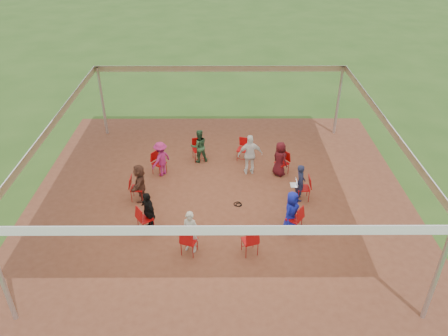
{
  "coord_description": "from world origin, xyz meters",
  "views": [
    {
      "loc": [
        0.08,
        -12.22,
        8.74
      ],
      "look_at": [
        0.13,
        0.3,
        1.07
      ],
      "focal_mm": 35.0,
      "sensor_mm": 36.0,
      "label": 1
    }
  ],
  "objects_px": {
    "chair_0": "(303,188)",
    "person_seated_0": "(300,183)",
    "laptop": "(295,184)",
    "chair_3": "(198,150)",
    "chair_5": "(137,188)",
    "person_seated_7": "(291,211)",
    "chair_8": "(250,241)",
    "person_seated_4": "(140,183)",
    "chair_9": "(294,219)",
    "person_seated_6": "(190,232)",
    "person_seated_2": "(199,146)",
    "person_seated_5": "(148,211)",
    "person_seated_1": "(280,159)",
    "cable_coil": "(238,204)",
    "chair_1": "(282,163)",
    "person_seated_3": "(161,159)",
    "chair_4": "(159,163)",
    "chair_6": "(145,219)",
    "standing_person": "(250,155)",
    "chair_7": "(189,241)",
    "chair_2": "(243,150)"
  },
  "relations": [
    {
      "from": "chair_2",
      "to": "person_seated_5",
      "type": "height_order",
      "value": "person_seated_5"
    },
    {
      "from": "person_seated_2",
      "to": "person_seated_5",
      "type": "xyz_separation_m",
      "value": [
        -1.36,
        -4.14,
        0.0
      ]
    },
    {
      "from": "person_seated_3",
      "to": "person_seated_5",
      "type": "xyz_separation_m",
      "value": [
        -0.01,
        -3.17,
        0.0
      ]
    },
    {
      "from": "chair_6",
      "to": "person_seated_7",
      "type": "bearing_deg",
      "value": 54.91
    },
    {
      "from": "chair_1",
      "to": "chair_5",
      "type": "xyz_separation_m",
      "value": [
        -5.1,
        -1.64,
        0.0
      ]
    },
    {
      "from": "chair_0",
      "to": "person_seated_5",
      "type": "xyz_separation_m",
      "value": [
        -5.0,
        -1.57,
        0.23
      ]
    },
    {
      "from": "chair_5",
      "to": "chair_1",
      "type": "bearing_deg",
      "value": 108.0
    },
    {
      "from": "laptop",
      "to": "chair_8",
      "type": "bearing_deg",
      "value": 148.16
    },
    {
      "from": "person_seated_7",
      "to": "chair_7",
      "type": "bearing_deg",
      "value": 145.72
    },
    {
      "from": "chair_5",
      "to": "person_seated_7",
      "type": "height_order",
      "value": "person_seated_7"
    },
    {
      "from": "chair_3",
      "to": "person_seated_6",
      "type": "bearing_deg",
      "value": 72.41
    },
    {
      "from": "chair_0",
      "to": "chair_1",
      "type": "height_order",
      "value": "same"
    },
    {
      "from": "chair_5",
      "to": "standing_person",
      "type": "distance_m",
      "value": 4.27
    },
    {
      "from": "chair_5",
      "to": "person_seated_4",
      "type": "xyz_separation_m",
      "value": [
        0.12,
        -0.0,
        0.23
      ]
    },
    {
      "from": "chair_9",
      "to": "person_seated_7",
      "type": "xyz_separation_m",
      "value": [
        -0.1,
        0.07,
        0.23
      ]
    },
    {
      "from": "person_seated_0",
      "to": "person_seated_3",
      "type": "relative_size",
      "value": 1.0
    },
    {
      "from": "laptop",
      "to": "person_seated_2",
      "type": "bearing_deg",
      "value": 52.71
    },
    {
      "from": "standing_person",
      "to": "cable_coil",
      "type": "relative_size",
      "value": 5.34
    },
    {
      "from": "person_seated_4",
      "to": "standing_person",
      "type": "height_order",
      "value": "standing_person"
    },
    {
      "from": "person_seated_3",
      "to": "standing_person",
      "type": "xyz_separation_m",
      "value": [
        3.27,
        0.09,
        0.12
      ]
    },
    {
      "from": "chair_1",
      "to": "standing_person",
      "type": "relative_size",
      "value": 0.57
    },
    {
      "from": "person_seated_2",
      "to": "person_seated_3",
      "type": "relative_size",
      "value": 1.0
    },
    {
      "from": "chair_4",
      "to": "person_seated_3",
      "type": "bearing_deg",
      "value": 90.0
    },
    {
      "from": "laptop",
      "to": "chair_9",
      "type": "bearing_deg",
      "value": 171.23
    },
    {
      "from": "chair_5",
      "to": "chair_7",
      "type": "xyz_separation_m",
      "value": [
        1.94,
        -2.69,
        0.0
      ]
    },
    {
      "from": "chair_8",
      "to": "chair_4",
      "type": "bearing_deg",
      "value": 108.0
    },
    {
      "from": "person_seated_4",
      "to": "person_seated_0",
      "type": "bearing_deg",
      "value": 90.0
    },
    {
      "from": "chair_1",
      "to": "person_seated_6",
      "type": "distance_m",
      "value": 5.25
    },
    {
      "from": "person_seated_0",
      "to": "person_seated_5",
      "type": "height_order",
      "value": "same"
    },
    {
      "from": "person_seated_4",
      "to": "person_seated_7",
      "type": "xyz_separation_m",
      "value": [
        4.87,
        -1.6,
        0.0
      ]
    },
    {
      "from": "chair_2",
      "to": "chair_5",
      "type": "height_order",
      "value": "same"
    },
    {
      "from": "chair_7",
      "to": "person_seated_4",
      "type": "bearing_deg",
      "value": 142.28
    },
    {
      "from": "chair_8",
      "to": "person_seated_4",
      "type": "xyz_separation_m",
      "value": [
        -3.56,
        2.69,
        0.23
      ]
    },
    {
      "from": "chair_3",
      "to": "person_seated_3",
      "type": "height_order",
      "value": "person_seated_3"
    },
    {
      "from": "person_seated_0",
      "to": "cable_coil",
      "type": "xyz_separation_m",
      "value": [
        -2.09,
        -0.32,
        -0.66
      ]
    },
    {
      "from": "person_seated_0",
      "to": "chair_0",
      "type": "bearing_deg",
      "value": -90.0
    },
    {
      "from": "chair_8",
      "to": "person_seated_6",
      "type": "height_order",
      "value": "person_seated_6"
    },
    {
      "from": "person_seated_2",
      "to": "laptop",
      "type": "bearing_deg",
      "value": 124.71
    },
    {
      "from": "chair_4",
      "to": "person_seated_1",
      "type": "relative_size",
      "value": 0.67
    },
    {
      "from": "chair_7",
      "to": "standing_person",
      "type": "xyz_separation_m",
      "value": [
        1.98,
        4.36,
        0.35
      ]
    },
    {
      "from": "laptop",
      "to": "chair_3",
      "type": "bearing_deg",
      "value": 51.8
    },
    {
      "from": "chair_3",
      "to": "person_seated_1",
      "type": "xyz_separation_m",
      "value": [
        3.05,
        -1.1,
        0.23
      ]
    },
    {
      "from": "chair_0",
      "to": "chair_1",
      "type": "distance_m",
      "value": 1.74
    },
    {
      "from": "chair_0",
      "to": "person_seated_0",
      "type": "relative_size",
      "value": 0.67
    },
    {
      "from": "chair_8",
      "to": "person_seated_1",
      "type": "bearing_deg",
      "value": 54.91
    },
    {
      "from": "chair_6",
      "to": "person_seated_3",
      "type": "xyz_separation_m",
      "value": [
        0.11,
        3.24,
        0.23
      ]
    },
    {
      "from": "chair_3",
      "to": "chair_9",
      "type": "relative_size",
      "value": 1.0
    },
    {
      "from": "chair_1",
      "to": "person_seated_4",
      "type": "bearing_deg",
      "value": 72.41
    },
    {
      "from": "cable_coil",
      "to": "laptop",
      "type": "relative_size",
      "value": 0.93
    },
    {
      "from": "person_seated_2",
      "to": "standing_person",
      "type": "distance_m",
      "value": 2.12
    }
  ]
}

